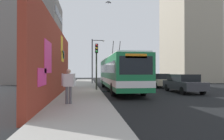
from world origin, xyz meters
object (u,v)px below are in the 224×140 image
object	(u,v)px
parked_car_champagne	(159,80)
street_lamp	(94,58)
parked_car_dark_gray	(183,83)
pedestrian_near_wall	(69,83)
city_bus	(119,72)
traffic_light	(96,59)

from	to	relation	value
parked_car_champagne	street_lamp	xyz separation A→B (m)	(6.06, 7.24, 2.95)
parked_car_dark_gray	pedestrian_near_wall	world-z (taller)	pedestrian_near_wall
parked_car_dark_gray	parked_car_champagne	world-z (taller)	same
city_bus	street_lamp	size ratio (longest dim) A/B	2.01
parked_car_champagne	pedestrian_near_wall	size ratio (longest dim) A/B	2.34
parked_car_dark_gray	street_lamp	xyz separation A→B (m)	(11.58, 7.24, 2.94)
parked_car_dark_gray	parked_car_champagne	xyz separation A→B (m)	(5.53, 0.00, -0.00)
city_bus	parked_car_champagne	xyz separation A→B (m)	(3.12, -5.20, -0.93)
city_bus	parked_car_champagne	bearing A→B (deg)	-59.03
city_bus	pedestrian_near_wall	distance (m)	8.73
pedestrian_near_wall	parked_car_dark_gray	bearing A→B (deg)	-59.83
traffic_light	street_lamp	distance (m)	9.47
parked_car_dark_gray	pedestrian_near_wall	bearing A→B (deg)	120.17
parked_car_champagne	pedestrian_near_wall	distance (m)	14.24
parked_car_champagne	traffic_light	bearing A→B (deg)	114.72
pedestrian_near_wall	street_lamp	distance (m)	17.23
parked_car_dark_gray	street_lamp	size ratio (longest dim) A/B	0.70
parked_car_dark_gray	pedestrian_near_wall	size ratio (longest dim) A/B	2.47
pedestrian_near_wall	street_lamp	world-z (taller)	street_lamp
parked_car_dark_gray	parked_car_champagne	bearing A→B (deg)	0.00
parked_car_champagne	parked_car_dark_gray	bearing A→B (deg)	-180.00
parked_car_dark_gray	traffic_light	size ratio (longest dim) A/B	1.03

